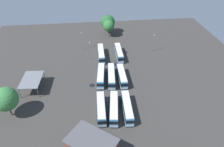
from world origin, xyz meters
name	(u,v)px	position (x,y,z in m)	size (l,w,h in m)	color
ground_plane	(112,80)	(0.00, 0.00, 0.00)	(113.25, 113.25, 0.00)	#383533
bus_row0_slot0	(127,107)	(-16.39, -2.86, 1.89)	(12.45, 2.90, 3.58)	teal
bus_row0_slot1	(114,108)	(-16.19, 1.12, 1.89)	(12.68, 3.96, 3.58)	teal
bus_row0_slot2	(101,108)	(-15.86, 4.95, 1.89)	(12.14, 2.73, 3.58)	teal
bus_row1_slot0	(122,76)	(-0.47, -3.64, 1.89)	(11.91, 2.54, 3.58)	teal
bus_row1_slot1	(111,76)	(-0.03, 0.15, 1.89)	(12.72, 3.45, 3.58)	teal
bus_row1_slot2	(101,76)	(0.61, 3.93, 1.89)	(12.42, 3.73, 3.58)	teal
bus_row2_slot0	(119,53)	(16.25, -4.85, 1.89)	(12.57, 2.53, 3.58)	teal
bus_row2_slot2	(101,54)	(16.31, 2.82, 1.89)	(12.63, 2.58, 3.58)	teal
depot_building	(92,147)	(-29.57, 8.08, 2.83)	(13.10, 13.86, 5.61)	brown
maintenance_shelter	(31,80)	(-1.84, 27.76, 3.87)	(10.34, 7.12, 4.07)	slate
lamp_post_near_entrance	(153,42)	(19.30, -20.67, 4.40)	(0.56, 0.28, 7.98)	slate
lamp_post_by_building	(82,40)	(24.38, 10.80, 4.61)	(0.56, 0.28, 8.39)	slate
lamp_post_mid_lot	(90,50)	(15.51, 7.40, 4.36)	(0.56, 0.28, 7.90)	slate
tree_northeast	(108,22)	(40.65, -2.44, 6.08)	(7.15, 7.15, 9.67)	brown
tree_west_edge	(6,99)	(-13.84, 31.89, 6.52)	(7.12, 7.12, 10.09)	brown
tree_northwest	(109,26)	(36.27, -2.41, 5.87)	(5.64, 5.64, 8.71)	brown
puddle_centre_drain	(123,53)	(19.42, -7.31, 0.00)	(3.83, 3.83, 0.01)	black
puddle_back_corner	(92,85)	(-2.32, 7.32, 0.00)	(2.08, 2.08, 0.01)	black
puddle_near_shelter	(115,64)	(10.18, -2.35, 0.00)	(2.62, 2.62, 0.01)	black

